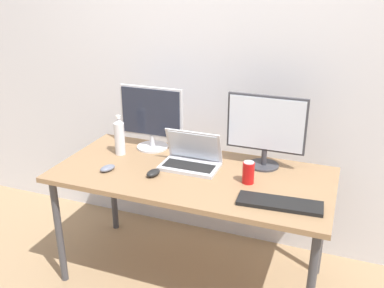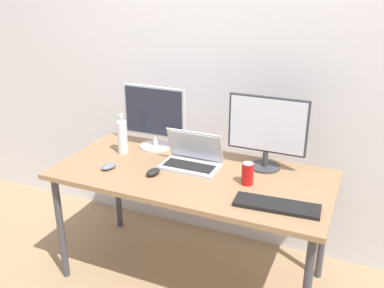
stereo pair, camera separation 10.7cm
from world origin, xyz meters
name	(u,v)px [view 2 (the right image)]	position (x,y,z in m)	size (l,w,h in m)	color
ground_plane	(192,275)	(0.00, 0.00, 0.00)	(16.00, 16.00, 0.00)	#9E7F5B
wall_back	(228,59)	(0.00, 0.59, 1.30)	(7.00, 0.08, 2.60)	silver
work_desk	(192,182)	(0.00, 0.00, 0.68)	(1.62, 0.76, 0.74)	#424247
monitor_left	(154,116)	(-0.38, 0.26, 0.96)	(0.43, 0.21, 0.42)	silver
monitor_center	(267,129)	(0.37, 0.24, 0.98)	(0.46, 0.18, 0.44)	#38383D
laptop_silver	(192,158)	(-0.04, 0.08, 0.79)	(0.34, 0.21, 0.22)	silver
keyboard_main	(277,205)	(0.55, -0.19, 0.75)	(0.42, 0.13, 0.02)	black
mouse_by_keyboard	(109,166)	(-0.47, -0.15, 0.76)	(0.06, 0.10, 0.03)	slate
mouse_by_laptop	(153,172)	(-0.19, -0.12, 0.76)	(0.06, 0.10, 0.04)	black
water_bottle	(122,135)	(-0.53, 0.10, 0.86)	(0.07, 0.07, 0.26)	silver
soda_can_near_keyboard	(247,174)	(0.34, -0.01, 0.80)	(0.07, 0.07, 0.13)	red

